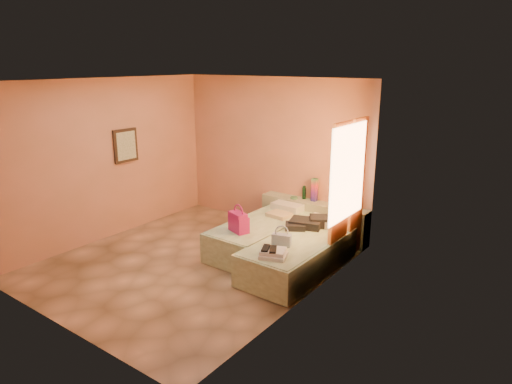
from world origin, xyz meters
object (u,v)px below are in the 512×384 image
towel_stack (273,254)px  green_book (336,204)px  headboard_ledge (313,219)px  bed_left (263,236)px  magenta_handbag (239,222)px  blue_handbag (282,240)px  bed_right (298,256)px  flower_vase (356,202)px  water_bottle (304,193)px

towel_stack → green_book: bearing=94.3°
headboard_ledge → towel_stack: (0.56, -2.12, 0.23)m
headboard_ledge → bed_left: headboard_ledge is taller
magenta_handbag → blue_handbag: bearing=14.2°
bed_left → bed_right: size_ratio=1.00×
bed_left → blue_handbag: size_ratio=7.31×
flower_vase → towel_stack: (-0.20, -2.19, -0.22)m
bed_right → magenta_handbag: bearing=-164.7°
blue_handbag → bed_left: bearing=121.5°
bed_right → towel_stack: 0.79m
green_book → towel_stack: green_book is taller
bed_right → flower_vase: flower_vase is taller
water_bottle → magenta_handbag: (-0.18, -1.70, -0.11)m
magenta_handbag → blue_handbag: size_ratio=1.24×
green_book → flower_vase: (0.37, 0.01, 0.11)m
bed_left → blue_handbag: blue_handbag is taller
magenta_handbag → bed_right: bearing=34.3°
blue_handbag → magenta_handbag: bearing=155.5°
flower_vase → bed_right: bearing=-99.1°
bed_left → bed_right: bearing=-19.8°
headboard_ledge → magenta_handbag: bearing=-104.4°
bed_right → green_book: (-0.13, 1.45, 0.41)m
bed_left → headboard_ledge: bearing=71.2°
green_book → magenta_handbag: size_ratio=0.51×
bed_right → water_bottle: bearing=118.7°
magenta_handbag → towel_stack: (0.98, -0.48, -0.11)m
bed_right → green_book: size_ratio=11.64×
flower_vase → blue_handbag: flower_vase is taller
flower_vase → headboard_ledge: bearing=-174.3°
green_book → blue_handbag: size_ratio=0.63×
green_book → blue_handbag: (0.04, -1.78, -0.08)m
water_bottle → flower_vase: bearing=0.6°
green_book → towel_stack: size_ratio=0.49×
water_bottle → magenta_handbag: size_ratio=0.69×
bed_right → green_book: 1.51m
blue_handbag → towel_stack: size_ratio=0.78×
headboard_ledge → water_bottle: water_bottle is taller
water_bottle → blue_handbag: bearing=-69.3°
green_book → magenta_handbag: bearing=-119.2°
bed_left → blue_handbag: bearing=-38.8°
headboard_ledge → towel_stack: bearing=-75.2°
bed_right → towel_stack: towel_stack is taller
magenta_handbag → headboard_ledge: bearing=95.5°
bed_right → magenta_handbag: magenta_handbag is taller
towel_stack → water_bottle: bearing=110.2°
magenta_handbag → towel_stack: 1.10m
bed_right → magenta_handbag: size_ratio=5.92×
headboard_ledge → green_book: green_book is taller
bed_right → headboard_ledge: bearing=111.6°
magenta_handbag → flower_vase: bearing=75.2°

